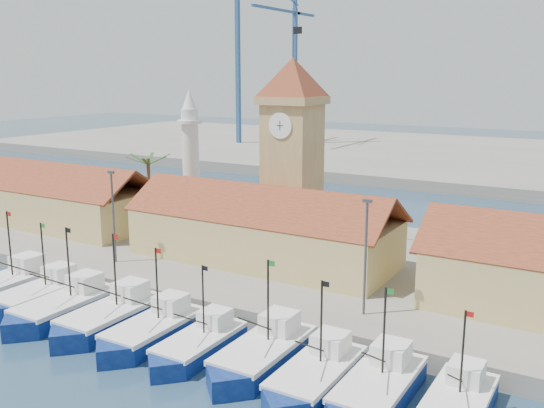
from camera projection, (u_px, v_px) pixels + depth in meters
The scene contains 20 objects.
ground at pixel (118, 351), 43.68m from camera, with size 400.00×400.00×0.00m, color navy.
quay at pixel (282, 256), 63.71m from camera, with size 140.00×32.00×1.50m, color gray.
terminal at pixel (472, 158), 136.00m from camera, with size 240.00×80.00×2.00m, color gray.
boat_0 at pixel (4, 287), 54.20m from camera, with size 3.91×10.70×8.10m.
boat_1 at pixel (38, 297), 52.04m from camera, with size 3.65×10.01×7.57m.
boat_2 at pixel (62, 309), 49.28m from camera, with size 3.81×10.45×7.90m.
boat_3 at pixel (108, 319), 47.32m from camera, with size 3.82×10.46×7.91m.
boat_4 at pixel (151, 332), 44.92m from camera, with size 3.61×9.90×7.49m.
boat_5 at pixel (197, 347), 42.75m from camera, with size 3.31×9.07×6.87m.
boat_6 at pixel (261, 356), 41.07m from camera, with size 3.77×10.33×7.82m.
boat_7 at pixel (314, 379), 38.15m from camera, with size 3.58×9.80×7.41m.
boat_8 at pixel (376, 391), 36.62m from camera, with size 3.62×9.93×7.51m.
hall_left at pixel (44, 201), 75.59m from camera, with size 31.20×10.13×7.61m.
hall_center at pixel (263, 235), 59.66m from camera, with size 27.04×10.13×7.61m.
clock_tower at pixel (292, 148), 63.02m from camera, with size 5.80×5.80×22.70m.
minaret at pixel (191, 157), 72.65m from camera, with size 3.00×3.00×16.30m.
palm_tree at pixel (149, 185), 74.19m from camera, with size 5.60×5.03×8.39m.
lamp_posts at pixel (219, 229), 52.16m from camera, with size 80.70×0.25×9.03m.
crane_blue_far at pixel (235, 39), 151.11m from camera, with size 1.00×32.79×46.86m.
crane_blue_near at pixel (293, 55), 150.65m from camera, with size 1.00×29.73×40.30m.
Camera 1 is at (30.18, -29.16, 19.58)m, focal length 40.00 mm.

